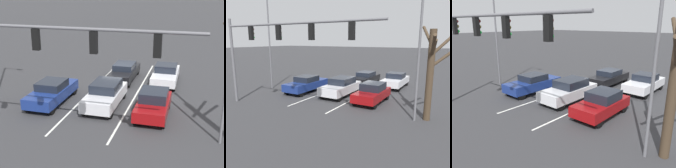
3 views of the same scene
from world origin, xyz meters
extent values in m
plane|color=#333335|center=(0.00, 0.00, 0.00)|extent=(240.00, 240.00, 0.00)
cube|color=silver|center=(-1.69, 1.85, 0.01)|extent=(0.12, 15.69, 0.01)
cube|color=silver|center=(1.69, 1.85, 0.01)|extent=(0.12, 15.69, 0.01)
cube|color=silver|center=(-0.17, 4.90, 0.69)|extent=(1.89, 4.58, 0.71)
cube|color=black|center=(-0.17, 4.65, 1.33)|extent=(1.66, 2.22, 0.57)
cube|color=red|center=(-0.83, 2.65, 0.86)|extent=(0.24, 0.06, 0.12)
cube|color=red|center=(0.49, 2.65, 0.86)|extent=(0.24, 0.06, 0.12)
cylinder|color=black|center=(-0.98, 6.61, 0.33)|extent=(0.22, 0.67, 0.67)
cylinder|color=black|center=(0.64, 6.61, 0.33)|extent=(0.22, 0.67, 0.67)
cylinder|color=black|center=(-0.98, 3.20, 0.33)|extent=(0.22, 0.67, 0.67)
cylinder|color=black|center=(0.64, 3.20, 0.33)|extent=(0.22, 0.67, 0.67)
cube|color=navy|center=(3.42, 5.20, 0.67)|extent=(1.86, 4.76, 0.67)
cube|color=black|center=(3.42, 5.17, 1.26)|extent=(1.64, 1.90, 0.50)
cube|color=red|center=(2.77, 2.86, 0.84)|extent=(0.24, 0.06, 0.12)
cube|color=red|center=(4.07, 2.86, 0.84)|extent=(0.24, 0.06, 0.12)
cylinder|color=black|center=(2.62, 7.00, 0.33)|extent=(0.22, 0.67, 0.67)
cylinder|color=black|center=(4.22, 7.00, 0.33)|extent=(0.22, 0.67, 0.67)
cylinder|color=black|center=(2.62, 3.40, 0.33)|extent=(0.22, 0.67, 0.67)
cylinder|color=black|center=(4.22, 3.40, 0.33)|extent=(0.22, 0.67, 0.67)
cube|color=maroon|center=(-3.37, 5.60, 0.66)|extent=(1.82, 4.05, 0.64)
cube|color=black|center=(-3.37, 5.37, 1.27)|extent=(1.60, 1.85, 0.58)
cube|color=red|center=(-4.01, 3.62, 0.82)|extent=(0.24, 0.06, 0.12)
cube|color=red|center=(-2.73, 3.62, 0.82)|extent=(0.24, 0.06, 0.12)
cylinder|color=black|center=(-4.15, 7.04, 0.34)|extent=(0.22, 0.68, 0.68)
cylinder|color=black|center=(-2.59, 7.04, 0.34)|extent=(0.22, 0.68, 0.68)
cylinder|color=black|center=(-4.15, 4.17, 0.34)|extent=(0.22, 0.68, 0.68)
cylinder|color=black|center=(-2.59, 4.17, 0.34)|extent=(0.22, 0.68, 0.68)
cube|color=silver|center=(-3.41, -0.88, 0.67)|extent=(1.85, 4.50, 0.64)
cube|color=black|center=(-3.41, -1.02, 1.26)|extent=(1.63, 1.72, 0.53)
cube|color=red|center=(-4.05, -3.09, 0.83)|extent=(0.24, 0.06, 0.12)
cube|color=red|center=(-2.76, -3.09, 0.83)|extent=(0.24, 0.06, 0.12)
cylinder|color=black|center=(-4.20, 0.77, 0.35)|extent=(0.22, 0.70, 0.70)
cylinder|color=black|center=(-2.61, 0.77, 0.35)|extent=(0.22, 0.70, 0.70)
cylinder|color=black|center=(-4.20, -2.53, 0.35)|extent=(0.22, 0.70, 0.70)
cylinder|color=black|center=(-2.61, -2.53, 0.35)|extent=(0.22, 0.70, 0.70)
cube|color=black|center=(-0.06, -0.95, 0.62)|extent=(1.76, 4.66, 0.62)
cube|color=black|center=(-0.06, -1.01, 1.16)|extent=(1.55, 2.05, 0.46)
cube|color=red|center=(-0.68, -3.23, 0.77)|extent=(0.24, 0.06, 0.12)
cube|color=red|center=(0.56, -3.23, 0.77)|extent=(0.24, 0.06, 0.12)
cylinder|color=black|center=(-0.81, 0.83, 0.30)|extent=(0.22, 0.61, 0.61)
cylinder|color=black|center=(0.69, 0.83, 0.30)|extent=(0.22, 0.61, 0.61)
cylinder|color=black|center=(-0.81, -2.72, 0.30)|extent=(0.22, 0.61, 0.61)
cylinder|color=black|center=(0.69, -2.72, 0.30)|extent=(0.22, 0.61, 0.61)
cylinder|color=slate|center=(0.10, 10.69, 5.88)|extent=(12.25, 0.14, 0.14)
cube|color=black|center=(-4.09, 10.69, 5.33)|extent=(0.32, 0.22, 0.95)
sphere|color=#4C0C0C|center=(-4.09, 10.53, 5.62)|extent=(0.20, 0.20, 0.20)
sphere|color=#4C420C|center=(-4.09, 10.53, 5.33)|extent=(0.20, 0.20, 0.20)
sphere|color=#19D83F|center=(-4.09, 10.53, 5.05)|extent=(0.20, 0.20, 0.20)
cube|color=black|center=(-1.43, 10.69, 5.33)|extent=(0.32, 0.22, 0.95)
sphere|color=#4C0C0C|center=(-1.43, 10.53, 5.62)|extent=(0.20, 0.20, 0.20)
sphere|color=#4C420C|center=(-1.43, 10.53, 5.33)|extent=(0.20, 0.20, 0.20)
sphere|color=#19D83F|center=(-1.43, 10.53, 5.05)|extent=(0.20, 0.20, 0.20)
cube|color=black|center=(1.23, 10.69, 5.33)|extent=(0.32, 0.22, 0.95)
sphere|color=#4C0C0C|center=(1.23, 10.53, 5.62)|extent=(0.20, 0.20, 0.20)
sphere|color=#4C420C|center=(1.23, 10.53, 5.33)|extent=(0.20, 0.20, 0.20)
sphere|color=#19D83F|center=(1.23, 10.53, 5.05)|extent=(0.20, 0.20, 0.20)
cube|color=black|center=(3.90, 10.69, 5.33)|extent=(0.32, 0.22, 0.95)
sphere|color=#4C0C0C|center=(3.90, 10.53, 5.62)|extent=(0.20, 0.20, 0.20)
sphere|color=#4C420C|center=(3.90, 10.53, 5.33)|extent=(0.20, 0.20, 0.20)
sphere|color=#19D83F|center=(3.90, 10.53, 5.05)|extent=(0.20, 0.20, 0.20)
cylinder|color=slate|center=(7.42, 5.79, 4.65)|extent=(0.14, 0.14, 9.30)
cylinder|color=slate|center=(-7.10, 8.00, 4.05)|extent=(0.14, 0.14, 8.10)
cylinder|color=#423323|center=(-7.72, 7.47, 2.75)|extent=(0.41, 0.41, 5.50)
cylinder|color=#423323|center=(-7.87, 8.29, 4.56)|extent=(0.50, 1.78, 1.31)
cylinder|color=#423323|center=(-7.30, 6.55, 5.11)|extent=(1.05, 1.99, 1.34)
camera|label=1|loc=(-5.58, 22.86, 7.80)|focal=50.00mm
camera|label=2|loc=(-9.42, 21.33, 4.88)|focal=35.00mm
camera|label=3|loc=(-9.95, 16.41, 5.52)|focal=35.00mm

